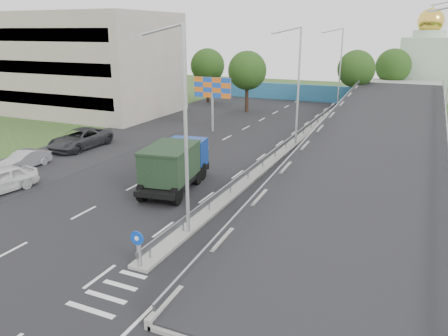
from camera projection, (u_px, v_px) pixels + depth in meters
The scene contains 21 objects.
ground at pixel (108, 296), 17.04m from camera, with size 160.00×160.00×0.00m, color #2D4C1E.
road_surface at pixel (236, 158), 35.59m from camera, with size 26.00×90.00×0.04m, color black.
parking_strip at pixel (108, 142), 40.72m from camera, with size 8.00×90.00×0.05m, color black.
median at pixel (286, 149), 37.85m from camera, with size 1.00×44.00×0.20m, color gray.
overpass_ramp at pixel (378, 139), 34.40m from camera, with size 10.00×50.00×3.50m.
median_guardrail at pixel (286, 142), 37.66m from camera, with size 0.09×44.00×0.71m.
sign_bollard at pixel (138, 249), 18.62m from camera, with size 0.64×0.23×1.67m.
lamp_post_near at pixel (182, 122), 20.46m from camera, with size 2.74×0.18×10.08m.
lamp_post_mid at pixel (297, 80), 37.83m from camera, with size 2.74×0.18×10.08m.
lamp_post_far at pixel (339, 65), 55.20m from camera, with size 2.74×0.18×10.08m.
beige_building at pixel (76, 63), 54.86m from camera, with size 24.00×14.00×12.00m, color #9F9585.
blue_wall at pixel (315, 93), 63.41m from camera, with size 30.00×0.50×2.40m, color teal.
church at pixel (425, 64), 63.60m from camera, with size 7.00×7.00×13.80m.
billboard at pixel (212, 91), 43.65m from camera, with size 4.00×0.24×5.50m.
tree_left_mid at pixel (247, 71), 54.16m from camera, with size 4.80×4.80×7.60m.
tree_median_far at pixel (356, 69), 56.38m from camera, with size 4.80×4.80×7.60m.
tree_left_far at pixel (208, 66), 61.66m from camera, with size 4.80×4.80×7.60m.
tree_ramp_far at pixel (393, 66), 60.88m from camera, with size 4.80×4.80×7.60m.
dump_truck at pixel (175, 164), 28.26m from camera, with size 3.59×7.26×3.06m.
parked_car_b at pixel (24, 160), 32.71m from camera, with size 1.42×4.06×1.34m, color #95959A.
parked_car_c at pixel (80, 139), 38.29m from camera, with size 2.82×6.12×1.70m, color #2C2D30.
Camera 1 is at (10.25, -11.54, 9.92)m, focal length 35.00 mm.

